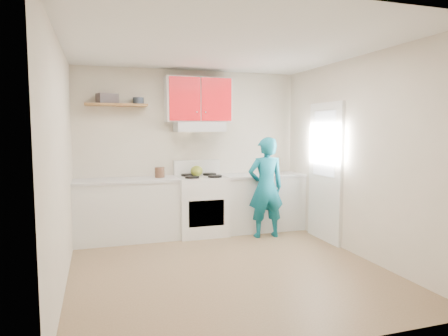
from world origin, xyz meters
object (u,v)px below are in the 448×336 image
object	(u,v)px
stove	(201,206)
person	(266,187)
kettle	(197,171)
crock	(160,173)
tin	(138,101)

from	to	relation	value
stove	person	xyz separation A→B (m)	(0.91, -0.44, 0.31)
kettle	crock	distance (m)	0.59
stove	crock	bearing A→B (deg)	173.35
tin	person	xyz separation A→B (m)	(1.83, -0.64, -1.32)
kettle	stove	bearing A→B (deg)	-63.74
tin	kettle	distance (m)	1.40
kettle	crock	size ratio (longest dim) A/B	1.09
stove	crock	size ratio (longest dim) A/B	5.11
person	stove	bearing A→B (deg)	-22.30
tin	crock	size ratio (longest dim) A/B	0.93
stove	person	size ratio (longest dim) A/B	0.60
stove	crock	distance (m)	0.83
kettle	tin	bearing A→B (deg)	163.63
crock	person	bearing A→B (deg)	-18.49
stove	kettle	xyz separation A→B (m)	(-0.05, 0.08, 0.54)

